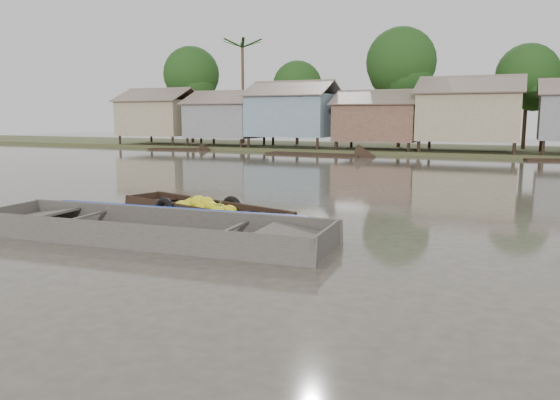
% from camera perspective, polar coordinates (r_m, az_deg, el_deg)
% --- Properties ---
extents(ground, '(120.00, 120.00, 0.00)m').
position_cam_1_polar(ground, '(12.05, -5.20, -4.18)').
color(ground, '#453E35').
rests_on(ground, ground).
extents(riverbank, '(120.00, 12.47, 10.22)m').
position_cam_1_polar(riverbank, '(42.23, 20.21, 8.79)').
color(riverbank, '#384723').
rests_on(riverbank, ground).
extents(banana_boat, '(5.72, 2.98, 0.80)m').
position_cam_1_polar(banana_boat, '(14.86, -8.23, -1.14)').
color(banana_boat, black).
rests_on(banana_boat, ground).
extents(viewer_boat, '(8.35, 2.65, 0.66)m').
position_cam_1_polar(viewer_boat, '(12.46, -13.16, -3.59)').
color(viewer_boat, '#3B3732').
rests_on(viewer_boat, ground).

